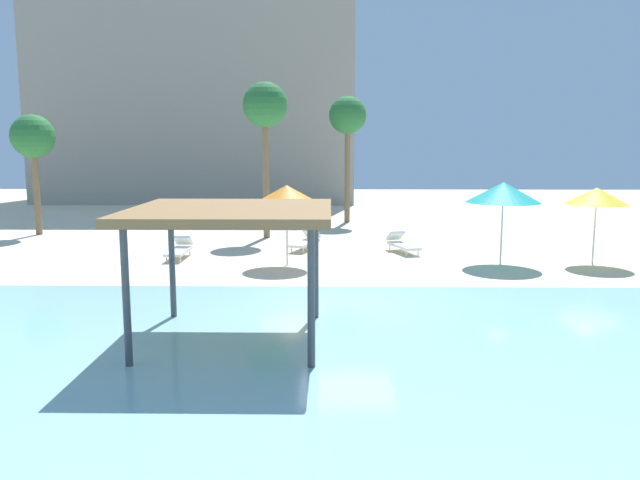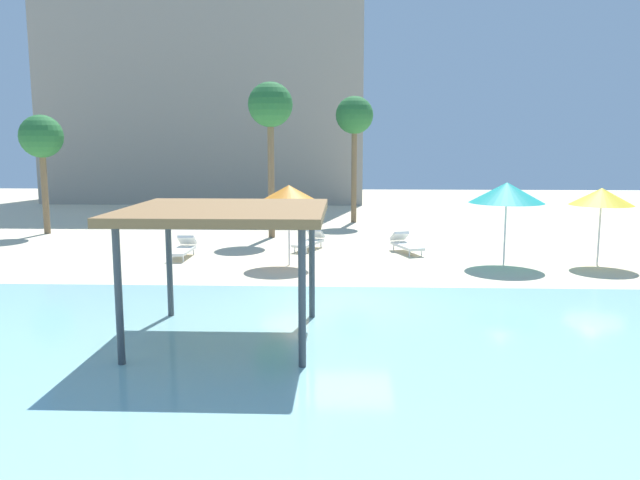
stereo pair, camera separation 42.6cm
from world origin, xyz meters
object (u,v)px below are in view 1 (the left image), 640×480
beach_umbrella_yellow_1 (597,196)px  lounge_chair_0 (402,243)px  beach_umbrella_teal_3 (503,192)px  beach_umbrella_orange_4 (287,194)px  palm_tree_3 (33,139)px  lounge_chair_2 (180,249)px  lounge_chair_3 (306,241)px  shade_pavilion (231,216)px  palm_tree_1 (265,109)px  palm_tree_0 (348,118)px

beach_umbrella_yellow_1 → lounge_chair_0: 6.91m
beach_umbrella_teal_3 → beach_umbrella_orange_4: size_ratio=1.03×
palm_tree_3 → lounge_chair_0: bearing=-15.5°
lounge_chair_2 → palm_tree_3: size_ratio=0.36×
beach_umbrella_yellow_1 → lounge_chair_2: beach_umbrella_yellow_1 is taller
lounge_chair_2 → lounge_chair_3: 4.85m
lounge_chair_0 → palm_tree_3: (-15.77, 4.38, 3.93)m
lounge_chair_0 → shade_pavilion: bearing=-42.3°
beach_umbrella_yellow_1 → beach_umbrella_teal_3: beach_umbrella_teal_3 is taller
lounge_chair_2 → palm_tree_3: (-7.69, 5.74, 3.93)m
lounge_chair_3 → palm_tree_1: palm_tree_1 is taller
lounge_chair_3 → palm_tree_1: 6.29m
palm_tree_0 → palm_tree_3: 14.75m
lounge_chair_3 → palm_tree_0: 10.03m
beach_umbrella_teal_3 → lounge_chair_2: bearing=175.0°
beach_umbrella_teal_3 → beach_umbrella_orange_4: 7.23m
palm_tree_3 → beach_umbrella_yellow_1: bearing=-16.8°
palm_tree_0 → palm_tree_1: 6.55m
shade_pavilion → beach_umbrella_orange_4: bearing=86.1°
lounge_chair_2 → palm_tree_0: 13.14m
beach_umbrella_yellow_1 → palm_tree_1: (-11.67, 5.88, 3.19)m
beach_umbrella_orange_4 → lounge_chair_3: size_ratio=1.36×
lounge_chair_0 → beach_umbrella_yellow_1: bearing=51.1°
beach_umbrella_yellow_1 → lounge_chair_2: size_ratio=1.36×
beach_umbrella_yellow_1 → beach_umbrella_orange_4: size_ratio=0.96×
shade_pavilion → beach_umbrella_teal_3: (7.78, 8.52, -0.16)m
beach_umbrella_teal_3 → palm_tree_0: palm_tree_0 is taller
beach_umbrella_orange_4 → lounge_chair_0: bearing=32.4°
beach_umbrella_teal_3 → palm_tree_3: 20.10m
palm_tree_1 → palm_tree_3: bearing=175.8°
palm_tree_0 → palm_tree_3: bearing=-161.4°
lounge_chair_3 → palm_tree_3: palm_tree_3 is taller
lounge_chair_0 → lounge_chair_2: (-8.08, -1.36, 0.00)m
palm_tree_0 → beach_umbrella_orange_4: bearing=-101.2°
beach_umbrella_yellow_1 → lounge_chair_3: (-9.84, 2.81, -1.98)m
shade_pavilion → lounge_chair_3: bearing=84.6°
beach_umbrella_teal_3 → lounge_chair_0: (-3.09, 2.33, -2.11)m
beach_umbrella_yellow_1 → palm_tree_0: palm_tree_0 is taller
lounge_chair_2 → palm_tree_0: palm_tree_0 is taller
palm_tree_1 → lounge_chair_3: bearing=-59.2°
beach_umbrella_yellow_1 → lounge_chair_0: bearing=160.0°
shade_pavilion → lounge_chair_2: (-3.38, 9.50, -2.27)m
beach_umbrella_teal_3 → palm_tree_1: 10.85m
beach_umbrella_teal_3 → lounge_chair_0: 4.41m
palm_tree_0 → palm_tree_3: palm_tree_0 is taller
palm_tree_0 → lounge_chair_0: bearing=-78.6°
beach_umbrella_yellow_1 → lounge_chair_0: (-6.22, 2.26, -1.98)m
beach_umbrella_teal_3 → lounge_chair_3: bearing=156.7°
beach_umbrella_yellow_1 → beach_umbrella_orange_4: 10.37m
shade_pavilion → palm_tree_0: palm_tree_0 is taller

